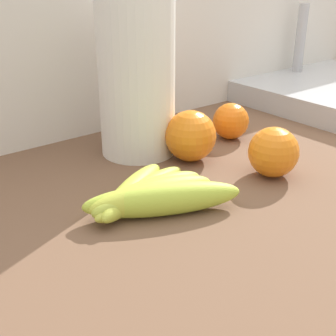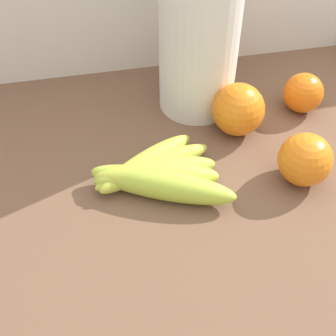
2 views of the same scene
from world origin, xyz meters
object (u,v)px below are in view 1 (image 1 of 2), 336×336
object	(u,v)px
orange_far_right	(273,152)
paper_towel_roll	(136,68)
orange_back_right	(191,136)
orange_center	(231,121)
sink_basin	(334,89)
banana_bunch	(151,195)

from	to	relation	value
orange_far_right	paper_towel_roll	size ratio (longest dim) A/B	0.24
paper_towel_roll	orange_back_right	bearing A→B (deg)	-60.98
orange_back_right	orange_center	xyz separation A→B (m)	(0.12, 0.03, -0.01)
orange_center	sink_basin	world-z (taller)	sink_basin
banana_bunch	sink_basin	bearing A→B (deg)	13.39
orange_far_right	orange_center	bearing A→B (deg)	66.70
paper_towel_roll	sink_basin	world-z (taller)	paper_towel_roll
banana_bunch	sink_basin	size ratio (longest dim) A/B	0.49
sink_basin	paper_towel_roll	bearing A→B (deg)	178.11
orange_back_right	paper_towel_roll	xyz separation A→B (m)	(-0.04, 0.08, 0.10)
sink_basin	orange_far_right	bearing A→B (deg)	-157.37
orange_center	orange_far_right	world-z (taller)	orange_far_right
orange_center	paper_towel_roll	xyz separation A→B (m)	(-0.17, 0.05, 0.11)
orange_back_right	sink_basin	distance (m)	0.50
orange_center	sink_basin	xyz separation A→B (m)	(0.38, 0.03, -0.01)
orange_center	orange_back_right	bearing A→B (deg)	-166.27
sink_basin	orange_back_right	bearing A→B (deg)	-172.77
orange_back_right	orange_far_right	world-z (taller)	orange_back_right
orange_center	paper_towel_roll	world-z (taller)	paper_towel_roll
orange_center	orange_far_right	size ratio (longest dim) A/B	0.87
banana_bunch	orange_center	distance (m)	0.29
orange_back_right	orange_center	distance (m)	0.13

